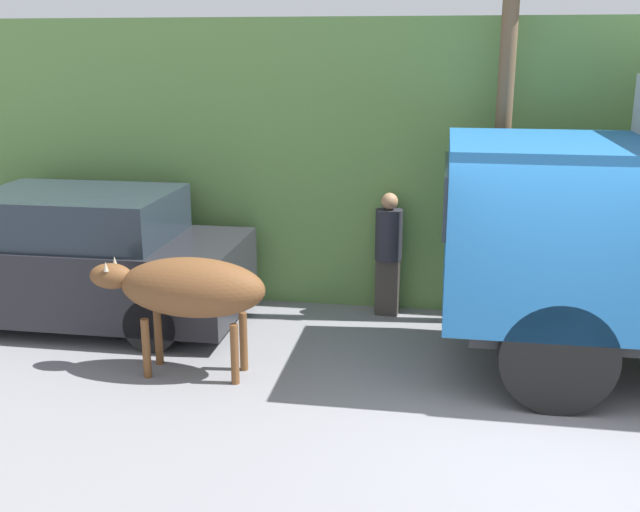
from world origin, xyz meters
The scene contains 7 objects.
ground_plane centered at (0.00, 0.00, 0.00)m, with size 60.00×60.00×0.00m, color gray.
hillside_embankment centered at (0.00, 6.40, 1.96)m, with size 32.00×6.07×3.92m.
building_backdrop centered at (-4.50, 4.74, 1.63)m, with size 5.93×2.70×3.24m.
brown_cow centered at (-3.86, 0.79, 1.00)m, with size 1.99×0.66×1.34m.
parked_suv centered at (-5.90, 2.16, 0.84)m, with size 4.48×1.89×1.75m.
pedestrian_on_hill centered at (-1.85, 3.09, 0.92)m, with size 0.40×0.40×1.69m.
utility_pole centered at (-0.46, 3.00, 2.64)m, with size 0.90×0.20×5.02m.
Camera 1 is at (-1.18, -6.62, 3.53)m, focal length 42.00 mm.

